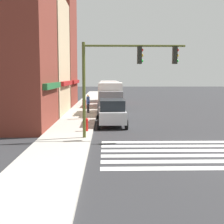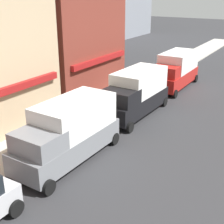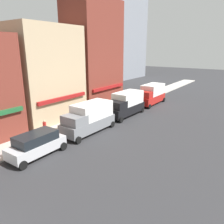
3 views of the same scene
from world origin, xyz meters
The scene contains 7 objects.
storefront_row centered at (17.40, 11.50, 6.23)m, with size 24.35×5.30×15.01m.
suv_silver centered at (8.60, 4.70, 1.03)m, with size 4.72×2.12×1.94m.
box_truck_grey centered at (15.00, 4.70, 1.59)m, with size 6.25×2.42×3.04m.
box_truck_black centered at (22.20, 4.70, 1.59)m, with size 6.26×2.42×3.04m.
box_truck_red centered at (29.75, 4.70, 1.59)m, with size 6.21×2.42×3.04m.
pedestrian_red_jacket centered at (11.18, 6.94, 1.07)m, with size 0.32×0.32×1.77m.
pedestrian_blue_shirt centered at (15.49, 6.87, 1.07)m, with size 0.32×0.32×1.77m.
Camera 3 is at (-1.07, -9.53, 8.39)m, focal length 35.00 mm.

